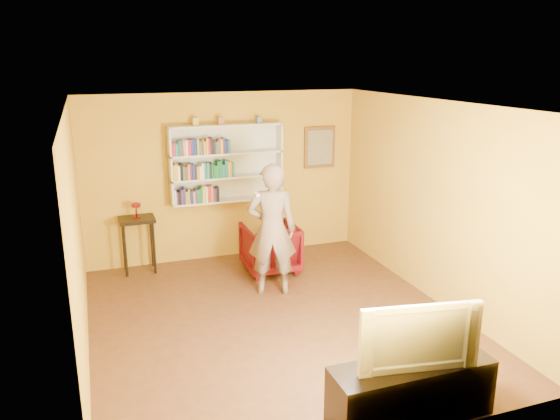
# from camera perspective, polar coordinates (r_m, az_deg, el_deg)

# --- Properties ---
(room_shell) EXTENTS (5.30, 5.80, 2.88)m
(room_shell) POSITION_cam_1_polar(r_m,az_deg,el_deg) (6.67, -0.52, -3.59)
(room_shell) COLOR #4B2C18
(room_shell) RESTS_ON ground
(bookshelf) EXTENTS (1.80, 0.29, 1.23)m
(bookshelf) POSITION_cam_1_polar(r_m,az_deg,el_deg) (8.77, -5.70, 4.92)
(bookshelf) COLOR silver
(bookshelf) RESTS_ON room_shell
(books_row_lower) EXTENTS (0.70, 0.19, 0.26)m
(books_row_lower) POSITION_cam_1_polar(r_m,az_deg,el_deg) (8.66, -8.67, 1.54)
(books_row_lower) COLOR white
(books_row_lower) RESTS_ON bookshelf
(books_row_middle) EXTENTS (0.95, 0.19, 0.27)m
(books_row_middle) POSITION_cam_1_polar(r_m,az_deg,el_deg) (8.60, -8.00, 4.08)
(books_row_middle) COLOR gold
(books_row_middle) RESTS_ON bookshelf
(books_row_upper) EXTENTS (0.90, 0.19, 0.26)m
(books_row_upper) POSITION_cam_1_polar(r_m,az_deg,el_deg) (8.52, -8.27, 6.53)
(books_row_upper) COLOR #B71C40
(books_row_upper) RESTS_ON bookshelf
(ornament_left) EXTENTS (0.09, 0.09, 0.12)m
(ornament_left) POSITION_cam_1_polar(r_m,az_deg,el_deg) (8.51, -8.83, 9.12)
(ornament_left) COLOR gold
(ornament_left) RESTS_ON bookshelf
(ornament_centre) EXTENTS (0.08, 0.08, 0.12)m
(ornament_centre) POSITION_cam_1_polar(r_m,az_deg,el_deg) (8.59, -6.22, 9.26)
(ornament_centre) COLOR #A25536
(ornament_centre) RESTS_ON bookshelf
(ornament_right) EXTENTS (0.07, 0.07, 0.10)m
(ornament_right) POSITION_cam_1_polar(r_m,az_deg,el_deg) (8.76, -2.23, 9.40)
(ornament_right) COLOR slate
(ornament_right) RESTS_ON bookshelf
(framed_painting) EXTENTS (0.55, 0.05, 0.70)m
(framed_painting) POSITION_cam_1_polar(r_m,az_deg,el_deg) (9.31, 4.16, 6.56)
(framed_painting) COLOR brown
(framed_painting) RESTS_ON room_shell
(console_table) EXTENTS (0.53, 0.41, 0.87)m
(console_table) POSITION_cam_1_polar(r_m,az_deg,el_deg) (8.60, -14.67, -1.75)
(console_table) COLOR black
(console_table) RESTS_ON ground
(ruby_lustre) EXTENTS (0.15, 0.15, 0.24)m
(ruby_lustre) POSITION_cam_1_polar(r_m,az_deg,el_deg) (8.51, -14.82, 0.34)
(ruby_lustre) COLOR maroon
(ruby_lustre) RESTS_ON console_table
(armchair) EXTENTS (0.81, 0.83, 0.75)m
(armchair) POSITION_cam_1_polar(r_m,az_deg,el_deg) (8.46, -1.01, -3.96)
(armchair) COLOR #46050C
(armchair) RESTS_ON ground
(person) EXTENTS (0.78, 0.63, 1.86)m
(person) POSITION_cam_1_polar(r_m,az_deg,el_deg) (7.50, -0.86, -2.07)
(person) COLOR #736054
(person) RESTS_ON ground
(game_remote) EXTENTS (0.04, 0.15, 0.04)m
(game_remote) POSITION_cam_1_polar(r_m,az_deg,el_deg) (6.95, -2.49, 1.67)
(game_remote) COLOR silver
(game_remote) RESTS_ON person
(tv_cabinet) EXTENTS (1.53, 0.46, 0.55)m
(tv_cabinet) POSITION_cam_1_polar(r_m,az_deg,el_deg) (5.39, 13.50, -17.88)
(tv_cabinet) COLOR black
(tv_cabinet) RESTS_ON ground
(television) EXTENTS (1.11, 0.32, 0.63)m
(television) POSITION_cam_1_polar(r_m,az_deg,el_deg) (5.10, 13.93, -12.33)
(television) COLOR black
(television) RESTS_ON tv_cabinet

